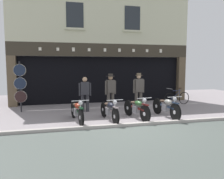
{
  "coord_description": "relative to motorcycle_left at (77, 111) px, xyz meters",
  "views": [
    {
      "loc": [
        -2.67,
        -7.3,
        2.11
      ],
      "look_at": [
        -0.15,
        2.72,
        1.01
      ],
      "focal_mm": 36.45,
      "sensor_mm": 36.0,
      "label": 1
    }
  ],
  "objects": [
    {
      "name": "motorcycle_center_left",
      "position": [
        1.22,
        -0.11,
        -0.01
      ],
      "size": [
        0.62,
        2.0,
        0.9
      ],
      "rotation": [
        0.0,
        0.0,
        3.24
      ],
      "color": "black",
      "rests_on": "ground"
    },
    {
      "name": "shop_facade",
      "position": [
        1.9,
        5.9,
        1.29
      ],
      "size": [
        10.34,
        4.42,
        6.32
      ],
      "color": "black",
      "rests_on": "ground"
    },
    {
      "name": "salesman_left",
      "position": [
        0.54,
        1.82,
        0.46
      ],
      "size": [
        0.56,
        0.26,
        1.59
      ],
      "rotation": [
        0.0,
        0.0,
        3.05
      ],
      "color": "#2D2D33",
      "rests_on": "ground"
    },
    {
      "name": "motorcycle_left",
      "position": [
        0.0,
        0.0,
        0.0
      ],
      "size": [
        0.62,
        2.08,
        0.91
      ],
      "rotation": [
        0.0,
        0.0,
        3.25
      ],
      "color": "black",
      "rests_on": "ground"
    },
    {
      "name": "ground",
      "position": [
        1.9,
        -2.09,
        -0.46
      ],
      "size": [
        22.04,
        22.0,
        0.18
      ],
      "color": "gray"
    },
    {
      "name": "motorcycle_center_right",
      "position": [
        3.59,
        -0.09,
        0.01
      ],
      "size": [
        0.62,
        2.06,
        0.94
      ],
      "rotation": [
        0.0,
        0.0,
        3.21
      ],
      "color": "black",
      "rests_on": "ground"
    },
    {
      "name": "advert_board_far",
      "position": [
        4.97,
        4.29,
        1.29
      ],
      "size": [
        0.66,
        0.03,
        0.95
      ],
      "color": "silver"
    },
    {
      "name": "tyre_sign_pole",
      "position": [
        -2.29,
        2.44,
        0.86
      ],
      "size": [
        0.54,
        0.06,
        2.29
      ],
      "color": "#232328",
      "rests_on": "ground"
    },
    {
      "name": "salesman_right",
      "position": [
        3.0,
        1.47,
        0.55
      ],
      "size": [
        0.56,
        0.33,
        1.76
      ],
      "rotation": [
        0.0,
        0.0,
        3.22
      ],
      "color": "#47423D",
      "rests_on": "ground"
    },
    {
      "name": "advert_board_near",
      "position": [
        3.96,
        4.29,
        1.26
      ],
      "size": [
        0.78,
        0.03,
        0.99
      ],
      "color": "beige"
    },
    {
      "name": "leaning_bicycle",
      "position": [
        5.6,
        2.53,
        -0.06
      ],
      "size": [
        1.67,
        0.5,
        0.93
      ],
      "rotation": [
        0.0,
        0.0,
        1.74
      ],
      "color": "black",
      "rests_on": "ground"
    },
    {
      "name": "motorcycle_center",
      "position": [
        2.33,
        -0.08,
        0.0
      ],
      "size": [
        0.62,
        1.95,
        0.92
      ],
      "rotation": [
        0.0,
        0.0,
        3.31
      ],
      "color": "black",
      "rests_on": "ground"
    },
    {
      "name": "shopkeeper_center",
      "position": [
        1.73,
        1.82,
        0.55
      ],
      "size": [
        0.55,
        0.37,
        1.73
      ],
      "rotation": [
        0.0,
        0.0,
        3.36
      ],
      "color": "#47423D",
      "rests_on": "ground"
    }
  ]
}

